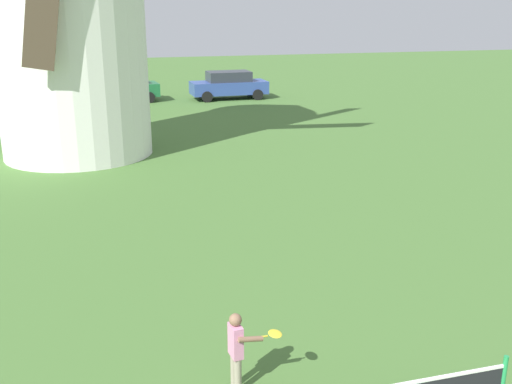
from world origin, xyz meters
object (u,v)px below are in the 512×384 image
at_px(player_far, 238,347).
at_px(parked_car_green, 122,87).
at_px(parked_car_blue, 229,85).
at_px(parked_car_black, 18,92).

distance_m(player_far, parked_car_green, 26.72).
height_order(player_far, parked_car_green, parked_car_green).
height_order(parked_car_green, parked_car_blue, same).
bearing_deg(player_far, parked_car_black, 101.47).
xyz_separation_m(player_far, parked_car_blue, (5.95, 26.21, 0.15)).
bearing_deg(player_far, parked_car_blue, 77.22).
relative_size(player_far, parked_car_green, 0.29).
height_order(player_far, parked_car_black, parked_car_black).
distance_m(parked_car_black, parked_car_green, 5.35).
bearing_deg(parked_car_blue, parked_car_black, -179.53).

